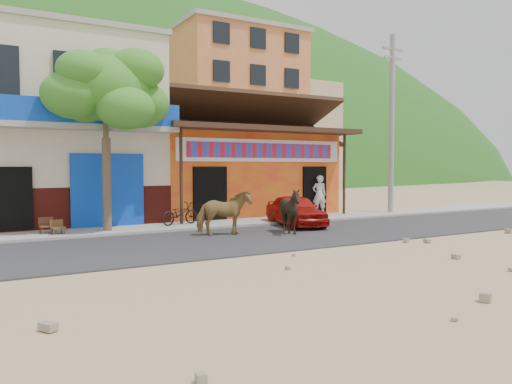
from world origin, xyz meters
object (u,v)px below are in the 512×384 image
cow_dark (291,211)px  scooter (180,214)px  cow_tan (224,213)px  pedestrian (319,195)px  cafe_chair_left (58,221)px  red_car (296,210)px  cafe_chair_right (47,218)px  utility_pole (392,124)px  tree (106,138)px

cow_dark → scooter: (-2.50, 3.39, -0.26)m
cow_tan → pedestrian: pedestrian is taller
cow_tan → cafe_chair_left: bearing=74.2°
cow_dark → pedestrian: bearing=103.7°
red_car → cafe_chair_right: red_car is taller
utility_pole → tree: bearing=-179.1°
red_car → cafe_chair_left: 8.09m
cow_dark → cafe_chair_left: 7.29m
cow_dark → cafe_chair_right: (-6.93, 3.28, -0.19)m
scooter → cafe_chair_right: size_ratio=1.63×
tree → cow_dark: tree is taller
cafe_chair_left → pedestrian: bearing=-0.8°
tree → cow_tan: bearing=-38.0°
tree → pedestrian: bearing=5.5°
cow_tan → cow_dark: 2.18m
cafe_chair_right → cow_dark: bearing=-28.8°
cafe_chair_left → utility_pole: bearing=-4.9°
tree → utility_pole: bearing=0.9°
pedestrian → scooter: bearing=22.4°
pedestrian → tree: bearing=23.1°
cafe_chair_right → cafe_chair_left: bearing=-57.9°
cow_dark → scooter: 4.22m
tree → red_car: size_ratio=1.80×
tree → cow_dark: bearing=-30.7°
pedestrian → cafe_chair_right: (-11.07, -0.67, -0.38)m
tree → cafe_chair_right: 3.12m
utility_pole → pedestrian: bearing=168.8°
tree → scooter: 3.71m
utility_pole → red_car: bearing=-165.6°
utility_pole → cafe_chair_left: (-14.34, -0.33, -3.59)m
utility_pole → red_car: utility_pole is taller
cow_tan → cafe_chair_right: bearing=72.0°
utility_pole → cow_dark: bearing=-157.0°
tree → cafe_chair_left: (-1.54, -0.13, -2.59)m
red_car → scooter: bearing=165.9°
cow_tan → cow_dark: bearing=-97.6°
tree → scooter: size_ratio=3.96×
cafe_chair_left → cow_dark: bearing=-29.9°
tree → cow_dark: size_ratio=4.08×
tree → scooter: tree is taller
tree → cafe_chair_right: (-1.80, 0.23, -2.53)m
tree → cow_tan: (3.05, -2.38, -2.37)m
cow_dark → pedestrian: size_ratio=0.86×
red_car → pedestrian: size_ratio=1.96×
cow_tan → scooter: 2.76m
scooter → red_car: bearing=-130.0°
pedestrian → utility_pole: bearing=-173.7°
pedestrian → cow_tan: bearing=45.3°
cow_dark → tree: bearing=-150.7°
cow_dark → cow_tan: bearing=-137.9°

